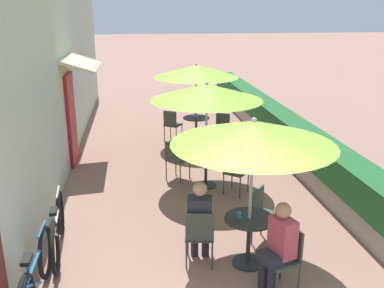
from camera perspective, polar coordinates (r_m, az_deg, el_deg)
cafe_facade_wall at (r=10.74m, az=-16.64°, el=9.35°), size 0.98×14.96×4.20m
planter_hedge at (r=11.56m, az=11.01°, el=2.44°), size 0.60×13.96×1.01m
patio_table_near at (r=6.18m, az=7.59°, el=-11.59°), size 0.70×0.70×0.73m
patio_umbrella_near at (r=5.62m, az=8.19°, el=1.50°), size 2.19×2.19×2.17m
cafe_chair_near_left at (r=6.76m, az=9.56°, el=-8.84°), size 0.56×0.56×0.87m
cafe_chair_near_right at (r=6.08m, az=1.02°, el=-11.78°), size 0.47×0.47×0.87m
seated_patron_near_right at (r=6.10m, az=1.06°, el=-9.87°), size 0.39×0.45×1.25m
cafe_chair_near_back at (r=5.75m, az=12.27°, el=-14.15°), size 0.51×0.51×0.87m
seated_patron_near_back at (r=5.60m, az=11.48°, el=-12.98°), size 0.48×0.44×1.25m
coffee_cup_near at (r=6.03m, az=6.30°, el=-9.43°), size 0.07×0.07×0.09m
patio_table_mid at (r=8.71m, az=1.87°, el=-2.53°), size 0.70×0.70×0.73m
patio_umbrella_mid at (r=8.32m, az=1.97°, el=6.93°), size 2.19×2.19×2.17m
cafe_chair_mid_left at (r=8.46m, az=6.17°, el=-3.15°), size 0.56×0.56×0.87m
cafe_chair_mid_right at (r=8.99m, az=-2.17°, el=-1.77°), size 0.56×0.56×0.87m
patio_table_far at (r=11.46m, az=0.55°, el=2.46°), size 0.70×0.70×0.73m
patio_umbrella_far at (r=11.17m, az=0.57°, el=9.70°), size 2.19×2.19×2.17m
cafe_chair_far_left at (r=11.27m, az=3.92°, el=2.23°), size 0.55×0.55×0.87m
cafe_chair_far_right at (r=11.68m, az=-2.70°, el=2.81°), size 0.55×0.55×0.87m
coffee_cup_far at (r=11.45m, az=0.38°, el=3.85°), size 0.07×0.07×0.09m
bicycle_leaning at (r=5.81m, az=-20.04°, el=-16.15°), size 0.10×1.81×0.81m
bicycle_second at (r=6.75m, az=-17.46°, el=-10.75°), size 0.23×1.84×0.85m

